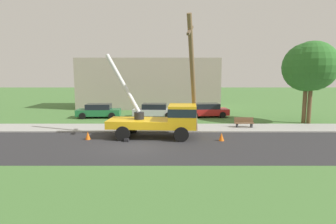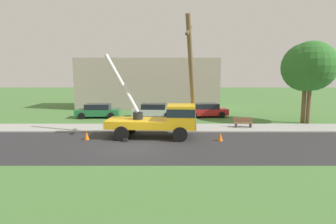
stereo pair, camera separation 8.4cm
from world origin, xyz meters
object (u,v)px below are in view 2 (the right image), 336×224
at_px(parked_sedan_red, 206,110).
at_px(traffic_cone_curbside, 184,130).
at_px(traffic_cone_ahead, 220,137).
at_px(roadside_tree_far, 311,66).
at_px(parked_sedan_silver, 154,110).
at_px(leaning_utility_pole, 192,77).
at_px(traffic_cone_behind, 87,136).
at_px(parked_sedan_green, 98,111).
at_px(roadside_tree_near, 306,67).
at_px(utility_truck, 163,118).
at_px(park_bench, 243,123).

bearing_deg(parked_sedan_red, traffic_cone_curbside, -109.00).
bearing_deg(traffic_cone_ahead, roadside_tree_far, 35.97).
relative_size(parked_sedan_silver, roadside_tree_far, 0.61).
height_order(parked_sedan_silver, roadside_tree_far, roadside_tree_far).
distance_m(traffic_cone_curbside, parked_sedan_silver, 8.28).
bearing_deg(leaning_utility_pole, parked_sedan_red, 75.88).
xyz_separation_m(traffic_cone_behind, roadside_tree_far, (18.38, 6.30, 4.88)).
bearing_deg(traffic_cone_ahead, traffic_cone_behind, 177.68).
xyz_separation_m(traffic_cone_ahead, traffic_cone_behind, (-9.18, 0.37, 0.00)).
bearing_deg(leaning_utility_pole, parked_sedan_green, 135.45).
xyz_separation_m(leaning_utility_pole, traffic_cone_behind, (-7.29, -0.95, -4.02)).
bearing_deg(roadside_tree_near, traffic_cone_ahead, -142.09).
distance_m(traffic_cone_ahead, parked_sedan_silver, 11.46).
relative_size(parked_sedan_green, parked_sedan_silver, 1.00).
distance_m(roadside_tree_near, roadside_tree_far, 0.42).
height_order(parked_sedan_green, parked_sedan_red, same).
xyz_separation_m(utility_truck, traffic_cone_ahead, (3.91, -1.04, -1.13)).
xyz_separation_m(traffic_cone_ahead, roadside_tree_far, (9.20, 6.68, 4.88)).
bearing_deg(traffic_cone_ahead, utility_truck, 165.16).
bearing_deg(roadside_tree_far, parked_sedan_silver, 165.73).
bearing_deg(roadside_tree_near, parked_sedan_red, 156.58).
height_order(utility_truck, traffic_cone_ahead, utility_truck).
distance_m(utility_truck, traffic_cone_behind, 5.43).
bearing_deg(parked_sedan_red, parked_sedan_green, -177.59).
distance_m(utility_truck, roadside_tree_far, 14.76).
relative_size(traffic_cone_ahead, traffic_cone_curbside, 1.00).
height_order(traffic_cone_ahead, roadside_tree_far, roadside_tree_far).
xyz_separation_m(parked_sedan_red, park_bench, (2.27, -6.14, -0.25)).
bearing_deg(parked_sedan_silver, traffic_cone_behind, -112.70).
height_order(utility_truck, roadside_tree_near, roadside_tree_near).
distance_m(leaning_utility_pole, parked_sedan_silver, 10.16).
xyz_separation_m(parked_sedan_green, parked_sedan_red, (11.19, 0.47, 0.00)).
height_order(parked_sedan_red, roadside_tree_near, roadside_tree_near).
relative_size(traffic_cone_behind, parked_sedan_red, 0.12).
bearing_deg(traffic_cone_curbside, parked_sedan_silver, 108.90).
distance_m(parked_sedan_green, roadside_tree_far, 20.73).
distance_m(park_bench, roadside_tree_far, 8.34).
bearing_deg(traffic_cone_behind, park_bench, 18.69).
bearing_deg(traffic_cone_behind, roadside_tree_far, 18.94).
bearing_deg(parked_sedan_red, traffic_cone_behind, -133.39).
relative_size(traffic_cone_ahead, parked_sedan_silver, 0.13).
xyz_separation_m(parked_sedan_green, roadside_tree_near, (19.61, -3.17, 4.35)).
distance_m(park_bench, roadside_tree_near, 8.07).
bearing_deg(park_bench, traffic_cone_ahead, -121.62).
bearing_deg(leaning_utility_pole, traffic_cone_behind, -172.54).
xyz_separation_m(leaning_utility_pole, park_bench, (4.59, 3.06, -3.84)).
relative_size(leaning_utility_pole, roadside_tree_near, 1.16).
xyz_separation_m(traffic_cone_curbside, parked_sedan_silver, (-2.68, 7.83, 0.43)).
distance_m(traffic_cone_behind, parked_sedan_silver, 10.76).
bearing_deg(parked_sedan_green, roadside_tree_near, -9.19).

